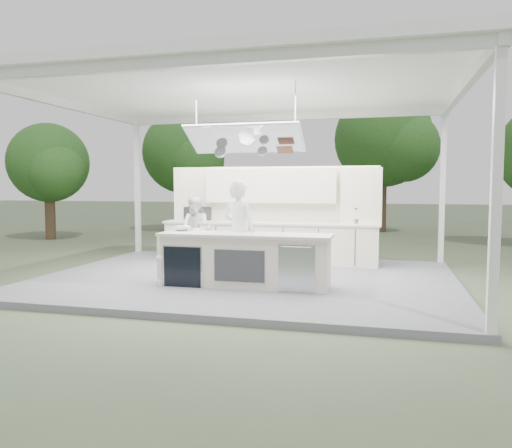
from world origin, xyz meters
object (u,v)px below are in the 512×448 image
(back_counter, at_px, (269,242))
(head_chef, at_px, (239,231))
(sous_chef, at_px, (196,230))
(demo_island, at_px, (243,260))

(back_counter, bearing_deg, head_chef, -90.31)
(sous_chef, bearing_deg, demo_island, -47.91)
(head_chef, xyz_separation_m, sous_chef, (-1.67, 2.07, -0.18))
(sous_chef, bearing_deg, head_chef, -46.26)
(back_counter, height_order, head_chef, head_chef)
(head_chef, bearing_deg, sous_chef, -29.73)
(demo_island, bearing_deg, sous_chef, 127.13)
(head_chef, bearing_deg, back_counter, -68.82)
(head_chef, height_order, sous_chef, head_chef)
(demo_island, height_order, head_chef, head_chef)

